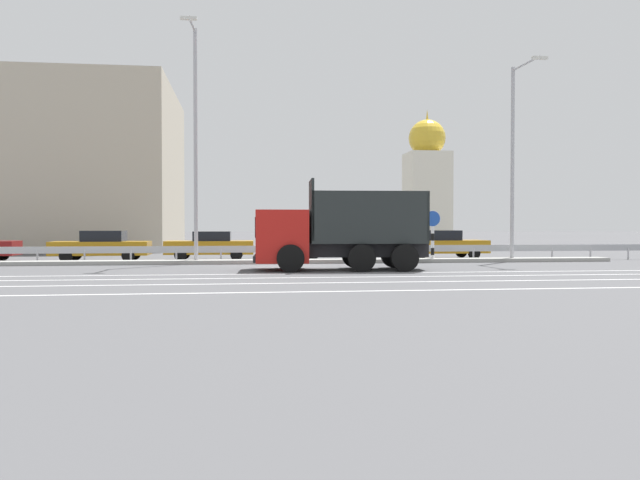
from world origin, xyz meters
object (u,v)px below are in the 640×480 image
street_lamp_2 (515,153)px  parked_car_3 (210,245)px  parked_car_2 (102,246)px  church_tower (427,184)px  parked_car_5 (441,244)px  dump_truck (321,238)px  parked_car_4 (337,246)px  street_lamp_1 (195,135)px  median_road_sign (433,235)px

street_lamp_2 → parked_car_3: size_ratio=2.12×
parked_car_2 → church_tower: church_tower is taller
street_lamp_2 → parked_car_5: (-2.56, 3.32, -4.50)m
dump_truck → parked_car_4: (1.79, 7.63, -0.56)m
dump_truck → street_lamp_1: 8.21m
street_lamp_2 → parked_car_3: (-14.63, 3.37, -4.51)m
parked_car_4 → church_tower: size_ratio=0.37×
street_lamp_2 → parked_car_4: size_ratio=2.12×
dump_truck → street_lamp_1: size_ratio=0.64×
dump_truck → parked_car_5: size_ratio=1.45×
parked_car_5 → church_tower: size_ratio=0.39×
parked_car_2 → median_road_sign: bearing=-100.8°
median_road_sign → parked_car_2: median_road_sign is taller
dump_truck → street_lamp_2: street_lamp_2 is taller
street_lamp_1 → parked_car_2: (-4.74, 2.95, -5.08)m
median_road_sign → parked_car_4: bearing=142.4°
median_road_sign → parked_car_4: 5.23m
parked_car_2 → street_lamp_1: bearing=-122.2°
parked_car_4 → parked_car_3: bearing=-87.3°
church_tower → street_lamp_2: bearing=-97.3°
median_road_sign → parked_car_4: size_ratio=0.56×
dump_truck → parked_car_4: dump_truck is taller
parked_car_5 → dump_truck: bearing=-44.6°
street_lamp_1 → church_tower: size_ratio=0.89×
dump_truck → parked_car_5: 10.73m
church_tower → parked_car_5: bearing=-105.0°
median_road_sign → parked_car_5: size_ratio=0.52×
parked_car_2 → parked_car_5: 17.30m
dump_truck → street_lamp_2: 11.61m
dump_truck → parked_car_3: size_ratio=1.54×
street_lamp_2 → parked_car_4: bearing=158.6°
parked_car_3 → church_tower: (17.83, 21.50, 4.67)m
parked_car_4 → church_tower: 24.92m
parked_car_2 → parked_car_4: size_ratio=1.04×
dump_truck → parked_car_5: bearing=-40.2°
street_lamp_2 → parked_car_5: bearing=127.6°
church_tower → median_road_sign: bearing=-106.3°
parked_car_4 → street_lamp_1: bearing=-61.1°
parked_car_2 → parked_car_4: parked_car_2 is taller
median_road_sign → parked_car_2: 16.09m
parked_car_2 → parked_car_4: (11.70, 0.23, -0.07)m
street_lamp_1 → parked_car_5: street_lamp_1 is taller
parked_car_3 → parked_car_5: (12.07, -0.05, 0.02)m
dump_truck → street_lamp_2: size_ratio=0.73×
median_road_sign → parked_car_5: bearing=65.7°
street_lamp_1 → street_lamp_2: (15.11, -0.01, -0.58)m
parked_car_3 → parked_car_4: size_ratio=1.00×
street_lamp_1 → parked_car_2: size_ratio=2.30×
street_lamp_1 → church_tower: church_tower is taller
dump_truck → parked_car_4: 7.86m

